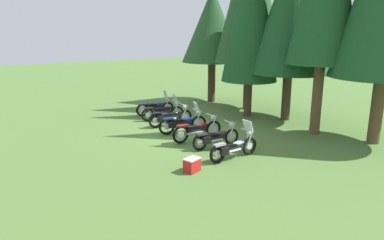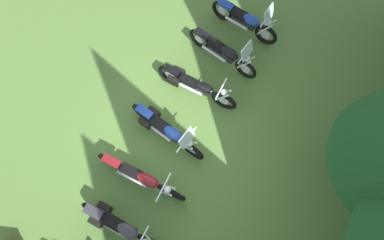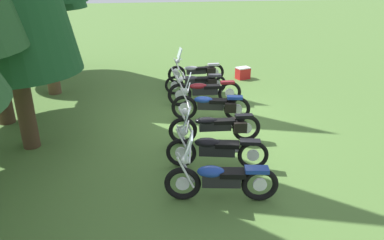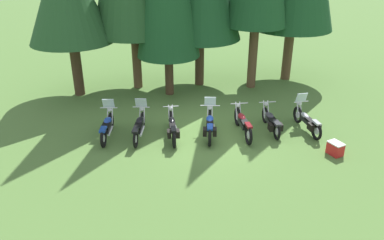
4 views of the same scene
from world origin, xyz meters
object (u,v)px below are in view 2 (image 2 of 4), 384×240
(motorcycle_0, at_px, (245,20))
(motorcycle_5, at_px, (119,225))
(motorcycle_1, at_px, (223,52))
(motorcycle_4, at_px, (141,177))
(motorcycle_2, at_px, (195,86))
(motorcycle_3, at_px, (166,130))

(motorcycle_0, xyz_separation_m, motorcycle_5, (6.28, -0.76, -0.03))
(motorcycle_0, bearing_deg, motorcycle_1, -88.20)
(motorcycle_4, relative_size, motorcycle_5, 1.10)
(motorcycle_1, xyz_separation_m, motorcycle_2, (1.22, -0.33, -0.02))
(motorcycle_1, relative_size, motorcycle_5, 1.02)
(motorcycle_5, bearing_deg, motorcycle_3, 93.32)
(motorcycle_0, distance_m, motorcycle_5, 6.32)
(motorcycle_0, bearing_deg, motorcycle_2, -91.07)
(motorcycle_3, bearing_deg, motorcycle_1, 92.95)
(motorcycle_3, bearing_deg, motorcycle_5, -77.12)
(motorcycle_3, height_order, motorcycle_4, motorcycle_3)
(motorcycle_0, height_order, motorcycle_1, motorcycle_0)
(motorcycle_3, bearing_deg, motorcycle_4, -78.71)
(motorcycle_2, bearing_deg, motorcycle_4, -90.43)
(motorcycle_1, height_order, motorcycle_2, motorcycle_1)
(motorcycle_1, distance_m, motorcycle_5, 5.12)
(motorcycle_3, bearing_deg, motorcycle_2, 96.56)
(motorcycle_4, xyz_separation_m, motorcycle_5, (1.17, 0.01, -0.04))
(motorcycle_4, bearing_deg, motorcycle_2, 88.14)
(motorcycle_3, xyz_separation_m, motorcycle_5, (2.46, -0.05, -0.05))
(motorcycle_3, bearing_deg, motorcycle_0, 93.43)
(motorcycle_1, relative_size, motorcycle_2, 0.94)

